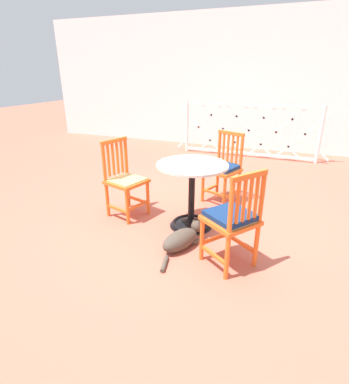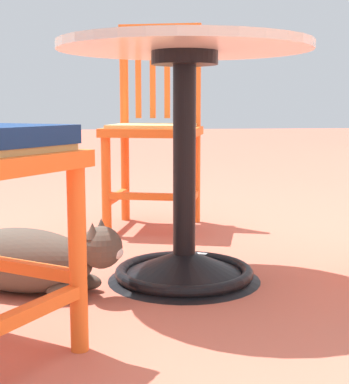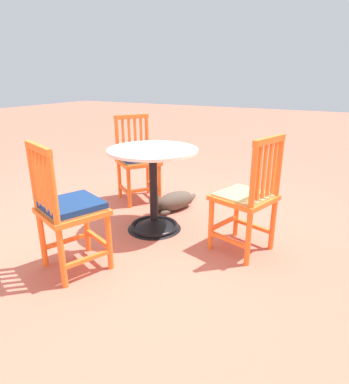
# 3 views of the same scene
# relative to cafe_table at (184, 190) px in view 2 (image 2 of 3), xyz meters

# --- Properties ---
(ground_plane) EXTENTS (24.00, 24.00, 0.00)m
(ground_plane) POSITION_rel_cafe_table_xyz_m (0.00, -0.03, -0.28)
(ground_plane) COLOR #BC604C
(cafe_table) EXTENTS (0.76, 0.76, 0.73)m
(cafe_table) POSITION_rel_cafe_table_xyz_m (0.00, 0.00, 0.00)
(cafe_table) COLOR black
(cafe_table) RESTS_ON ground_plane
(orange_chair_tucked_in) EXTENTS (0.50, 0.50, 0.91)m
(orange_chair_tucked_in) POSITION_rel_cafe_table_xyz_m (-0.82, -0.01, 0.15)
(orange_chair_tucked_in) COLOR orange
(orange_chair_tucked_in) RESTS_ON ground_plane
(tabby_cat) EXTENTS (0.36, 0.74, 0.23)m
(tabby_cat) POSITION_rel_cafe_table_xyz_m (0.07, -0.45, -0.19)
(tabby_cat) COLOR #4C4238
(tabby_cat) RESTS_ON ground_plane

